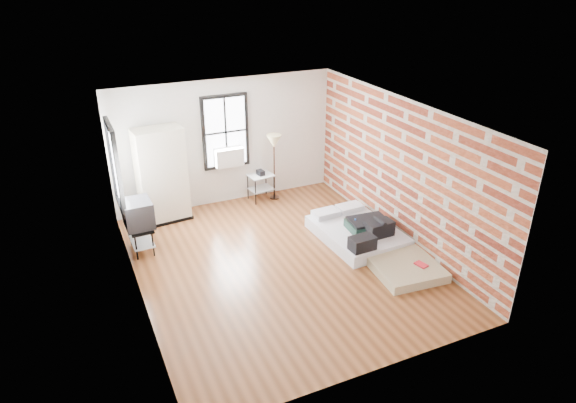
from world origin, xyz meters
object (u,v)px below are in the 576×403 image
side_table (261,180)px  floor_lamp (274,145)px  mattress_main (357,232)px  mattress_bare (386,247)px  wardrobe (162,176)px  tv_stand (138,215)px

side_table → floor_lamp: floor_lamp is taller
side_table → floor_lamp: 0.87m
mattress_main → mattress_bare: bearing=-76.9°
side_table → mattress_bare: bearing=-69.0°
mattress_bare → floor_lamp: size_ratio=1.45×
wardrobe → side_table: bearing=-3.4°
floor_lamp → tv_stand: floor_lamp is taller
tv_stand → mattress_main: bearing=-20.1°
mattress_main → side_table: 2.75m
wardrobe → floor_lamp: size_ratio=1.31×
side_table → floor_lamp: size_ratio=0.47×
mattress_bare → side_table: bearing=116.2°
mattress_bare → side_table: 3.48m
floor_lamp → tv_stand: 3.45m
floor_lamp → tv_stand: (-3.22, -1.11, -0.56)m
floor_lamp → side_table: bearing=167.2°
mattress_bare → floor_lamp: floor_lamp is taller
wardrobe → tv_stand: wardrobe is taller
wardrobe → tv_stand: (-0.69, -1.11, -0.26)m
mattress_bare → wardrobe: size_ratio=1.10×
tv_stand → side_table: bearing=20.7°
mattress_bare → side_table: side_table is taller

